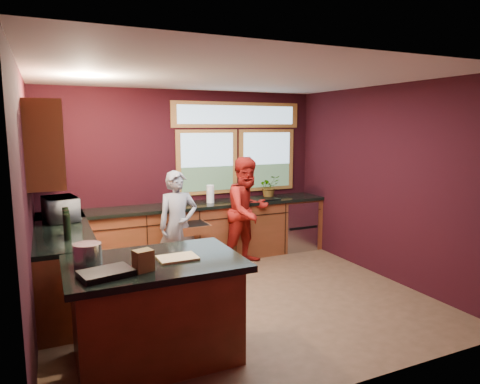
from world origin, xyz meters
TOP-DOWN VIEW (x-y plane):
  - floor at (0.00, 0.00)m, footprint 4.50×4.50m
  - room_shell at (-0.60, 0.32)m, footprint 4.52×4.02m
  - back_counter at (0.20, 1.70)m, footprint 4.50×0.64m
  - left_counter at (-1.95, 0.85)m, footprint 0.64×2.30m
  - island at (-1.24, -0.91)m, footprint 1.55×1.05m
  - person_grey at (-0.44, 1.04)m, footprint 0.56×0.37m
  - person_red at (0.73, 1.25)m, footprint 0.96×0.84m
  - microwave at (-1.92, 1.27)m, footprint 0.47×0.62m
  - potted_plant at (1.38, 1.75)m, footprint 0.34×0.29m
  - paper_towel at (0.29, 1.70)m, footprint 0.12×0.12m
  - cutting_board at (-1.04, -0.96)m, footprint 0.35×0.26m
  - stock_pot at (-1.79, -0.76)m, footprint 0.24×0.24m
  - paper_bag at (-1.39, -1.16)m, footprint 0.18×0.15m
  - black_tray at (-1.69, -1.16)m, footprint 0.45×0.36m

SIDE VIEW (x-z plane):
  - floor at x=0.00m, z-range 0.00..0.00m
  - back_counter at x=0.20m, z-range 0.00..0.93m
  - left_counter at x=-1.95m, z-range 0.00..0.93m
  - island at x=-1.24m, z-range 0.01..0.95m
  - person_grey at x=-0.44m, z-range 0.00..1.53m
  - person_red at x=0.73m, z-range 0.00..1.67m
  - cutting_board at x=-1.04m, z-range 0.94..0.96m
  - black_tray at x=-1.69m, z-range 0.94..0.99m
  - stock_pot at x=-1.79m, z-range 0.94..1.12m
  - paper_bag at x=-1.39m, z-range 0.94..1.12m
  - paper_towel at x=0.29m, z-range 0.93..1.21m
  - microwave at x=-1.92m, z-range 0.93..1.24m
  - potted_plant at x=1.38m, z-range 0.93..1.31m
  - room_shell at x=-0.60m, z-range 0.44..3.15m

